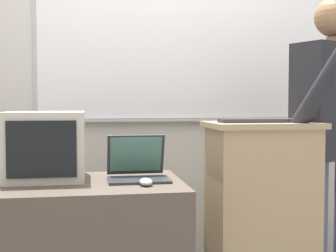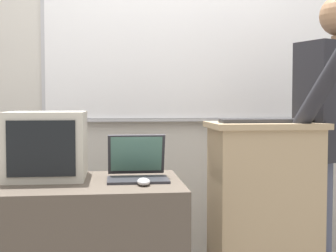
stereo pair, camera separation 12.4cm
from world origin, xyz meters
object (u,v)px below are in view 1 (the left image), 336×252
object	(u,v)px
lectern_podium	(261,220)
wireless_keyboard	(263,121)
crt_monitor	(45,146)
computer_mouse_by_laptop	(146,182)
computer_mouse_by_keyboard	(307,119)
person_presenter	(333,127)
laptop	(137,166)

from	to	relation	value
lectern_podium	wireless_keyboard	bearing A→B (deg)	-104.92
crt_monitor	computer_mouse_by_laptop	bearing A→B (deg)	-28.98
lectern_podium	crt_monitor	world-z (taller)	crt_monitor
computer_mouse_by_laptop	computer_mouse_by_keyboard	world-z (taller)	computer_mouse_by_keyboard
lectern_podium	person_presenter	xyz separation A→B (m)	(0.44, 0.05, 0.49)
laptop	computer_mouse_by_keyboard	distance (m)	0.93
computer_mouse_by_laptop	crt_monitor	xyz separation A→B (m)	(-0.47, 0.26, 0.15)
crt_monitor	lectern_podium	bearing A→B (deg)	-1.27
person_presenter	computer_mouse_by_keyboard	bearing A→B (deg)	-179.15
wireless_keyboard	computer_mouse_by_laptop	world-z (taller)	wireless_keyboard
computer_mouse_by_laptop	computer_mouse_by_keyboard	bearing A→B (deg)	12.76
wireless_keyboard	crt_monitor	xyz separation A→B (m)	(-1.11, 0.08, -0.12)
laptop	crt_monitor	bearing A→B (deg)	172.09
lectern_podium	computer_mouse_by_keyboard	xyz separation A→B (m)	(0.24, -0.04, 0.54)
lectern_podium	crt_monitor	bearing A→B (deg)	178.73
wireless_keyboard	lectern_podium	bearing A→B (deg)	75.08
person_presenter	wireless_keyboard	xyz separation A→B (m)	(-0.45, -0.10, 0.04)
computer_mouse_by_laptop	crt_monitor	bearing A→B (deg)	151.02
crt_monitor	person_presenter	bearing A→B (deg)	1.03
person_presenter	crt_monitor	bearing A→B (deg)	158.46
person_presenter	computer_mouse_by_keyboard	distance (m)	0.23
laptop	computer_mouse_by_laptop	xyz separation A→B (m)	(0.02, -0.20, -0.05)
laptop	wireless_keyboard	world-z (taller)	wireless_keyboard
lectern_podium	wireless_keyboard	distance (m)	0.54
crt_monitor	wireless_keyboard	bearing A→B (deg)	-3.91
lectern_podium	wireless_keyboard	size ratio (longest dim) A/B	2.29
wireless_keyboard	crt_monitor	size ratio (longest dim) A/B	1.20
laptop	wireless_keyboard	distance (m)	0.69
lectern_podium	person_presenter	size ratio (longest dim) A/B	0.61
laptop	crt_monitor	xyz separation A→B (m)	(-0.45, 0.06, 0.10)
person_presenter	computer_mouse_by_laptop	distance (m)	1.15
person_presenter	wireless_keyboard	size ratio (longest dim) A/B	3.79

